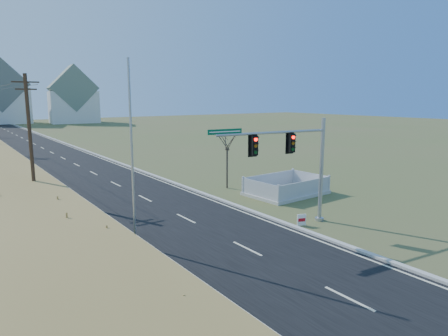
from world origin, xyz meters
TOP-DOWN VIEW (x-y plane):
  - ground at (0.00, 0.00)m, footprint 260.00×260.00m
  - road at (0.00, 50.00)m, footprint 8.00×180.00m
  - curb at (4.15, 50.00)m, footprint 0.30×180.00m
  - utility_pole_near at (-6.50, 15.00)m, footprint 1.80×0.26m
  - condo_ne at (20.00, 104.00)m, footprint 14.12×10.51m
  - traffic_signal_mast at (4.70, -0.60)m, footprint 7.71×1.12m
  - fence_enclosure at (9.52, 5.21)m, footprint 6.07×4.32m
  - open_sign at (4.88, -0.90)m, footprint 0.52×0.24m
  - flagpole at (-4.30, 1.51)m, footprint 0.41×0.41m
  - bare_tree at (7.00, 9.48)m, footprint 1.88×1.88m

SIDE VIEW (x-z plane):
  - ground at x=0.00m, z-range 0.00..0.00m
  - road at x=0.00m, z-range 0.00..0.06m
  - curb at x=4.15m, z-range 0.00..0.18m
  - fence_enclosure at x=9.52m, z-range -0.40..0.94m
  - open_sign at x=4.88m, z-range 0.02..0.69m
  - flagpole at x=-4.30m, z-range -0.92..8.23m
  - traffic_signal_mast at x=4.70m, z-range 0.80..6.97m
  - bare_tree at x=7.00m, z-range 1.52..6.49m
  - utility_pole_near at x=-6.50m, z-range 0.18..9.18m
  - condo_ne at x=20.00m, z-range -1.42..15.10m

